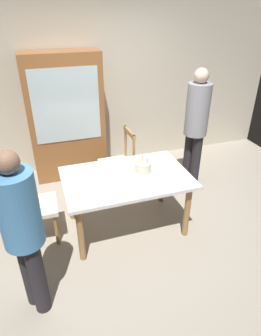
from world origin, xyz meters
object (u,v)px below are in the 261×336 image
plate_far_side (115,168)px  chair_upholstered (28,202)px  dining_table (126,183)px  plate_near_celebrant (96,192)px  chair_spindle_back (118,164)px  person_celebrant (23,229)px  birthday_cake (143,168)px  china_cabinet (66,118)px  person_guest (196,124)px

plate_far_side → chair_upholstered: chair_upholstered is taller
dining_table → plate_far_side: bearing=108.9°
dining_table → chair_upholstered: (-1.11, 0.13, -0.10)m
plate_near_celebrant → plate_far_side: (0.32, 0.42, 0.00)m
chair_spindle_back → person_celebrant: bearing=-128.1°
birthday_cake → plate_far_side: 0.34m
plate_near_celebrant → chair_upholstered: chair_upholstered is taller
chair_upholstered → china_cabinet: (0.66, 1.43, 0.42)m
chair_upholstered → plate_near_celebrant: bearing=-25.3°
dining_table → plate_near_celebrant: 0.46m
plate_near_celebrant → person_celebrant: size_ratio=0.14×
person_celebrant → dining_table: bearing=35.4°
person_guest → china_cabinet: bearing=150.3°
chair_upholstered → person_guest: person_guest is taller
plate_far_side → china_cabinet: size_ratio=0.12×
dining_table → chair_upholstered: bearing=173.5°
birthday_cake → person_celebrant: (-1.32, -0.81, 0.12)m
birthday_cake → dining_table: bearing=-173.2°
dining_table → plate_near_celebrant: plate_near_celebrant is taller
person_guest → china_cabinet: (-1.66, 0.95, -0.05)m
person_celebrant → birthday_cake: bearing=31.6°
plate_near_celebrant → plate_far_side: 0.53m
plate_near_celebrant → person_celebrant: (-0.71, -0.58, 0.17)m
plate_near_celebrant → china_cabinet: (-0.06, 1.77, 0.22)m
plate_far_side → person_guest: 1.37m
china_cabinet → person_guest: bearing=-29.7°
dining_table → birthday_cake: (0.21, 0.03, 0.15)m
chair_upholstered → chair_spindle_back: bearing=28.1°
chair_spindle_back → person_celebrant: (-1.23, -1.58, 0.44)m
chair_upholstered → person_guest: size_ratio=0.54×
china_cabinet → dining_table: bearing=-73.7°
chair_spindle_back → dining_table: bearing=-99.2°
person_celebrant → chair_upholstered: bearing=90.3°
china_cabinet → chair_spindle_back: bearing=-52.9°
dining_table → plate_far_side: 0.24m
chair_spindle_back → person_guest: (1.08, -0.18, 0.54)m
dining_table → china_cabinet: bearing=106.3°
plate_far_side → person_guest: bearing=17.3°
dining_table → plate_near_celebrant: bearing=-152.1°
chair_spindle_back → person_guest: person_guest is taller
birthday_cake → chair_upholstered: (-1.32, 0.10, -0.25)m
chair_spindle_back → china_cabinet: size_ratio=0.50×
birthday_cake → china_cabinet: china_cabinet is taller
birthday_cake → person_celebrant: bearing=-148.4°
birthday_cake → china_cabinet: bearing=113.5°
chair_upholstered → person_celebrant: person_celebrant is taller
chair_spindle_back → person_guest: size_ratio=0.54×
chair_upholstered → birthday_cake: bearing=-4.4°
person_celebrant → plate_near_celebrant: bearing=39.1°
plate_far_side → person_celebrant: bearing=-136.0°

